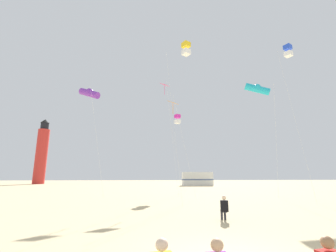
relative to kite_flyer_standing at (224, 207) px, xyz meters
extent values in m
sphere|color=beige|center=(-3.46, -7.48, 0.45)|extent=(0.20, 0.20, 0.20)
sphere|color=#D8A87F|center=(-2.62, -7.57, 0.45)|extent=(0.20, 0.20, 0.20)
sphere|color=#9E704C|center=(-0.82, -7.59, 0.45)|extent=(0.20, 0.20, 0.20)
cube|color=black|center=(-0.01, -0.08, 0.07)|extent=(0.36, 0.26, 0.52)
sphere|color=beige|center=(-0.01, -0.08, 0.45)|extent=(0.20, 0.20, 0.20)
cylinder|color=#2D2D38|center=(0.09, 0.09, -0.17)|extent=(0.17, 0.37, 0.13)
cylinder|color=#2D2D38|center=(0.11, 0.25, -0.40)|extent=(0.11, 0.11, 0.42)
cylinder|color=#2D2D38|center=(-0.07, 0.11, -0.17)|extent=(0.17, 0.37, 0.13)
cylinder|color=#2D2D38|center=(-0.05, 0.27, -0.40)|extent=(0.11, 0.11, 0.42)
cylinder|color=silver|center=(-0.28, 15.60, 3.91)|extent=(1.73, 0.44, 9.04)
cube|color=#D826A5|center=(-0.07, 16.46, 8.78)|extent=(0.82, 0.82, 0.44)
cube|color=white|center=(-0.07, 16.46, 8.08)|extent=(0.82, 0.82, 0.44)
cylinder|color=silver|center=(-1.14, 12.63, 5.54)|extent=(1.51, 1.60, 12.30)
cube|color=#E54C8C|center=(-1.93, 13.38, 11.68)|extent=(1.22, 1.22, 0.40)
cylinder|color=#E54C8C|center=(-1.93, 13.38, 11.03)|extent=(0.04, 0.04, 1.10)
cylinder|color=silver|center=(-1.75, 6.09, 5.84)|extent=(0.98, 2.41, 12.91)
cube|color=yellow|center=(-0.55, 6.57, 12.65)|extent=(0.82, 0.82, 0.44)
cube|color=white|center=(-0.55, 6.57, 11.95)|extent=(0.82, 0.82, 0.44)
cylinder|color=silver|center=(8.49, 9.38, 4.73)|extent=(0.81, 2.49, 10.69)
cylinder|color=#1EB2D1|center=(7.25, 9.78, 10.07)|extent=(2.59, 1.43, 1.48)
sphere|color=#1EB2D1|center=(7.25, 9.78, 10.22)|extent=(0.76, 0.76, 0.76)
cylinder|color=silver|center=(-8.62, 11.21, 4.61)|extent=(1.39, 2.51, 10.46)
cylinder|color=purple|center=(-9.86, 11.90, 9.84)|extent=(2.52, 1.82, 1.48)
sphere|color=purple|center=(-9.86, 11.90, 9.99)|extent=(0.76, 0.76, 0.76)
cylinder|color=silver|center=(-0.37, 9.24, 3.99)|extent=(2.29, 1.88, 9.21)
cube|color=orange|center=(-1.30, 10.37, 8.59)|extent=(1.22, 1.22, 0.40)
cylinder|color=orange|center=(-1.30, 10.37, 7.94)|extent=(0.04, 0.04, 1.10)
cylinder|color=silver|center=(8.81, 6.73, 6.22)|extent=(1.23, 1.10, 13.66)
cube|color=blue|center=(9.35, 7.33, 13.40)|extent=(0.82, 0.82, 0.44)
cube|color=white|center=(9.35, 7.33, 12.70)|extent=(0.82, 0.82, 0.44)
cylinder|color=red|center=(-31.14, 50.95, 6.39)|extent=(2.80, 2.80, 14.00)
cylinder|color=black|center=(-31.14, 50.95, 14.29)|extent=(2.00, 2.00, 1.80)
cone|color=black|center=(-31.14, 50.95, 15.69)|extent=(2.20, 2.20, 1.00)
cube|color=white|center=(6.97, 38.32, 0.79)|extent=(6.42, 2.36, 2.80)
cube|color=#4C608C|center=(6.97, 38.32, 0.65)|extent=(6.46, 2.40, 0.24)
camera|label=1|loc=(-3.71, -11.34, 1.50)|focal=24.58mm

